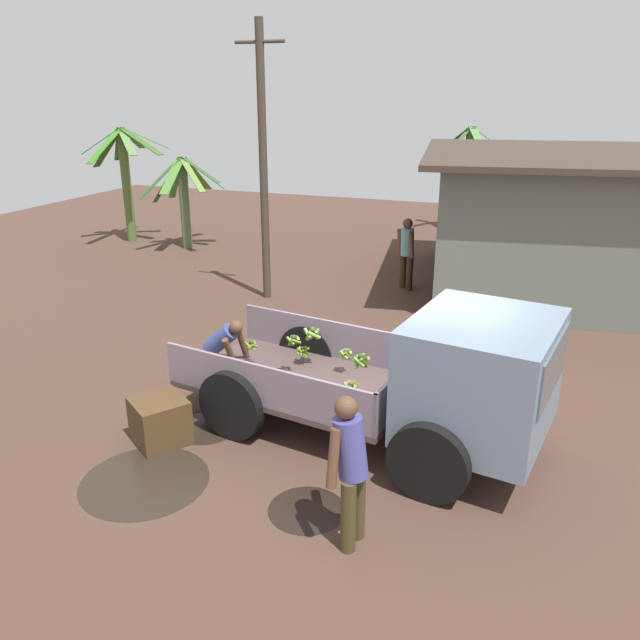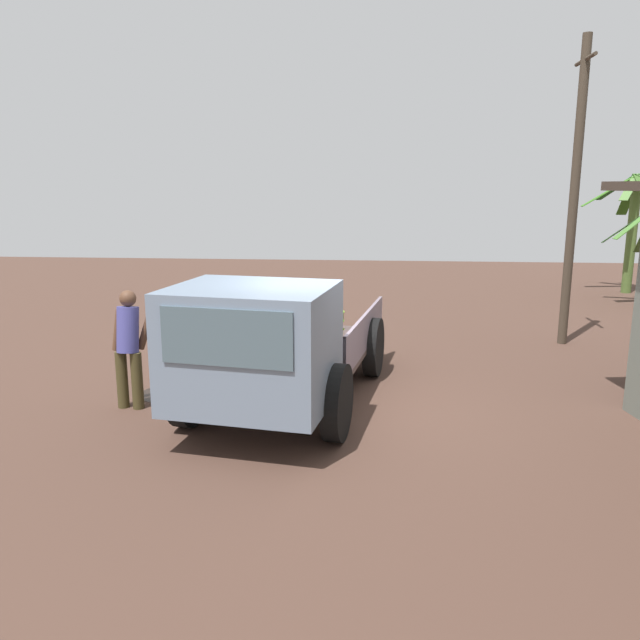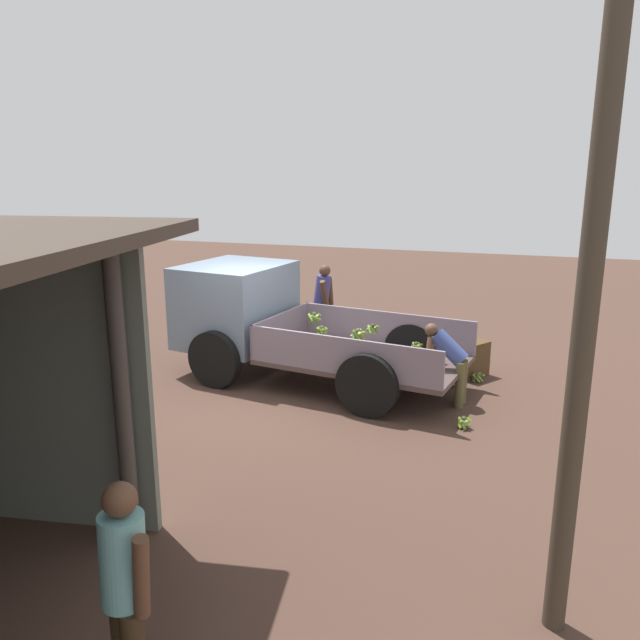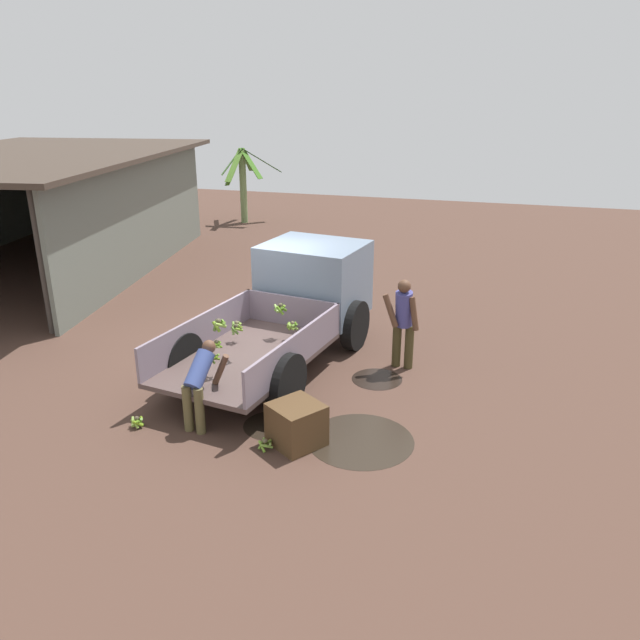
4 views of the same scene
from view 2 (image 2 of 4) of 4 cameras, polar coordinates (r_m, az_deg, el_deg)
The scene contains 12 objects.
ground at distance 8.68m, azimuth 2.22°, elevation -8.55°, with size 36.00×36.00×0.00m, color #493228.
mud_patch_0 at distance 11.64m, azimuth -11.35°, elevation -3.34°, with size 1.54×1.54×0.01m, color black.
mud_patch_1 at distance 9.74m, azimuth -13.66°, elevation -6.53°, with size 0.87×0.87×0.01m, color black.
mud_patch_2 at distance 11.30m, azimuth -4.79°, elevation -3.61°, with size 0.89×0.89×0.01m, color black.
cargo_truck at distance 8.02m, azimuth -4.88°, elevation -2.61°, with size 5.14×2.75×1.92m.
utility_pole at distance 12.95m, azimuth 22.23°, elevation 10.78°, with size 1.08×0.17×5.76m.
banana_palm_2 at distance 20.14m, azimuth 26.66°, elevation 7.62°, with size 2.56×2.70×3.40m.
person_foreground_visitor at distance 9.06m, azimuth -17.07°, elevation -2.06°, with size 0.41×0.68×1.67m.
person_worker_loading at distance 11.27m, azimuth 0.49°, elevation 0.24°, with size 0.70×0.66×1.26m.
banana_bunch_on_ground_0 at distance 11.92m, azimuth -4.90°, elevation -2.29°, with size 0.24×0.23×0.18m.
banana_bunch_on_ground_1 at distance 11.71m, azimuth 5.01°, elevation -2.56°, with size 0.20×0.22×0.18m.
wooden_crate_0 at distance 11.66m, azimuth -6.93°, elevation -1.61°, with size 0.66×0.66×0.61m, color #4D351E.
Camera 2 is at (8.10, 0.38, 3.07)m, focal length 35.00 mm.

